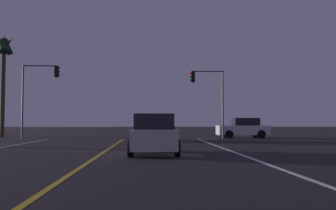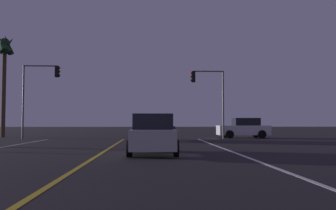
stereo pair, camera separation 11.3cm
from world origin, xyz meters
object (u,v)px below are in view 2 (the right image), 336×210
object	(u,v)px
car_ahead_far	(161,129)
car_crossing_side	(244,128)
traffic_light_near_right	(208,88)
palm_tree_left_far	(4,55)
traffic_light_near_left	(40,85)
car_lead_same_lane	(153,135)

from	to	relation	value
car_ahead_far	car_crossing_side	bearing A→B (deg)	-60.48
traffic_light_near_right	palm_tree_left_far	xyz separation A→B (m)	(-17.82, 3.71, 3.30)
car_crossing_side	traffic_light_near_left	distance (m)	17.13
car_ahead_far	car_crossing_side	xyz separation A→B (m)	(7.15, 4.05, 0.00)
car_ahead_far	car_crossing_side	world-z (taller)	same
traffic_light_near_left	car_ahead_far	bearing A→B (deg)	-15.72
car_lead_same_lane	palm_tree_left_far	bearing A→B (deg)	37.86
traffic_light_near_right	car_lead_same_lane	bearing A→B (deg)	71.42
car_lead_same_lane	palm_tree_left_far	size ratio (longest dim) A/B	0.47
traffic_light_near_right	palm_tree_left_far	size ratio (longest dim) A/B	0.60
car_ahead_far	traffic_light_near_left	distance (m)	10.54
car_ahead_far	palm_tree_left_far	distance (m)	16.70
palm_tree_left_far	car_lead_same_lane	bearing A→B (deg)	-52.14
traffic_light_near_left	car_lead_same_lane	bearing A→B (deg)	-56.38
car_ahead_far	car_crossing_side	size ratio (longest dim) A/B	1.00
car_lead_same_lane	traffic_light_near_left	bearing A→B (deg)	33.62
car_crossing_side	traffic_light_near_left	world-z (taller)	traffic_light_near_left
palm_tree_left_far	car_ahead_far	bearing A→B (deg)	-24.66
traffic_light_near_right	traffic_light_near_left	distance (m)	13.43
car_crossing_side	palm_tree_left_far	xyz separation A→B (m)	(-21.11, 2.36, 6.56)
traffic_light_near_right	palm_tree_left_far	bearing A→B (deg)	-11.77
traffic_light_near_left	palm_tree_left_far	xyz separation A→B (m)	(-4.39, 3.71, 3.05)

